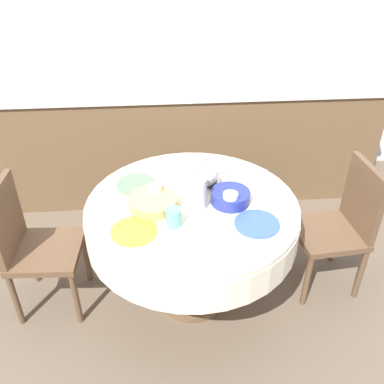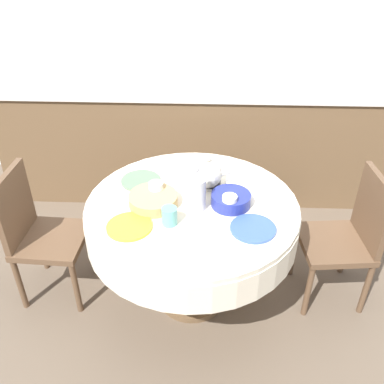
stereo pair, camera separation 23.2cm
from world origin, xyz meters
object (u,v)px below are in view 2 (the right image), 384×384
at_px(chair_left, 349,234).
at_px(teapot, 208,174).
at_px(chair_right, 38,230).
at_px(coffee_carafe, 196,191).

height_order(chair_left, teapot, teapot).
bearing_deg(teapot, chair_right, -173.11).
relative_size(chair_left, chair_right, 1.00).
bearing_deg(teapot, chair_left, -5.61).
bearing_deg(chair_left, teapot, 79.08).
xyz_separation_m(chair_left, teapot, (-0.85, 0.08, 0.35)).
distance_m(chair_left, coffee_carafe, 0.99).
xyz_separation_m(chair_right, teapot, (1.02, 0.12, 0.35)).
height_order(chair_left, chair_right, same).
xyz_separation_m(chair_left, chair_right, (-1.87, -0.04, 0.00)).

